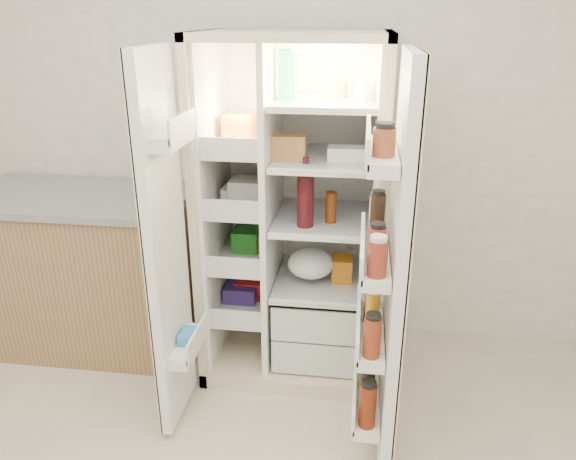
# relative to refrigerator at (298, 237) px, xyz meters

# --- Properties ---
(wall_back) EXTENTS (4.00, 0.02, 2.70)m
(wall_back) POSITION_rel_refrigerator_xyz_m (-0.15, 0.35, 0.61)
(wall_back) COLOR white
(wall_back) RESTS_ON floor
(refrigerator) EXTENTS (0.92, 0.70, 1.80)m
(refrigerator) POSITION_rel_refrigerator_xyz_m (0.00, 0.00, 0.00)
(refrigerator) COLOR beige
(refrigerator) RESTS_ON floor
(freezer_door) EXTENTS (0.15, 0.40, 1.72)m
(freezer_door) POSITION_rel_refrigerator_xyz_m (-0.51, -0.60, 0.15)
(freezer_door) COLOR white
(freezer_door) RESTS_ON floor
(fridge_door) EXTENTS (0.17, 0.58, 1.72)m
(fridge_door) POSITION_rel_refrigerator_xyz_m (0.47, -0.69, 0.13)
(fridge_door) COLOR white
(fridge_door) RESTS_ON floor
(kitchen_counter) EXTENTS (1.29, 0.69, 0.94)m
(kitchen_counter) POSITION_rel_refrigerator_xyz_m (-1.26, -0.01, -0.27)
(kitchen_counter) COLOR #A17150
(kitchen_counter) RESTS_ON floor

